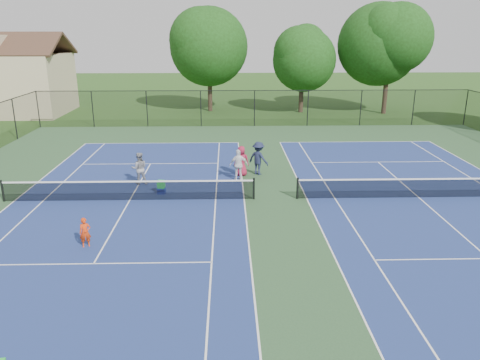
{
  "coord_description": "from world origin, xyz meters",
  "views": [
    {
      "loc": [
        -2.3,
        -21.16,
        7.78
      ],
      "look_at": [
        -1.74,
        -1.0,
        1.3
      ],
      "focal_mm": 35.0,
      "sensor_mm": 36.0,
      "label": 1
    }
  ],
  "objects_px": {
    "bystander_c": "(241,161)",
    "ball_hopper": "(161,184)",
    "tree_back_d": "(390,41)",
    "tree_back_b": "(209,43)",
    "bystander_a": "(239,165)",
    "bystander_b": "(258,158)",
    "clapboard_house": "(11,81)",
    "instructor": "(139,168)",
    "child_player": "(85,232)",
    "tree_back_c": "(303,55)",
    "ball_crate": "(161,191)"
  },
  "relations": [
    {
      "from": "bystander_c",
      "to": "ball_hopper",
      "type": "height_order",
      "value": "bystander_c"
    },
    {
      "from": "tree_back_d",
      "to": "tree_back_b",
      "type": "bearing_deg",
      "value": 173.29
    },
    {
      "from": "bystander_a",
      "to": "bystander_b",
      "type": "height_order",
      "value": "bystander_b"
    },
    {
      "from": "clapboard_house",
      "to": "ball_hopper",
      "type": "height_order",
      "value": "clapboard_house"
    },
    {
      "from": "clapboard_house",
      "to": "instructor",
      "type": "height_order",
      "value": "clapboard_house"
    },
    {
      "from": "child_player",
      "to": "bystander_c",
      "type": "distance_m",
      "value": 10.76
    },
    {
      "from": "instructor",
      "to": "bystander_c",
      "type": "distance_m",
      "value": 5.57
    },
    {
      "from": "clapboard_house",
      "to": "bystander_a",
      "type": "xyz_separation_m",
      "value": [
        21.3,
        -21.94,
        -2.24
      ]
    },
    {
      "from": "tree_back_b",
      "to": "instructor",
      "type": "bearing_deg",
      "value": -97.1
    },
    {
      "from": "bystander_b",
      "to": "instructor",
      "type": "bearing_deg",
      "value": 50.87
    },
    {
      "from": "bystander_b",
      "to": "ball_hopper",
      "type": "distance_m",
      "value": 5.95
    },
    {
      "from": "tree_back_b",
      "to": "tree_back_d",
      "type": "height_order",
      "value": "tree_back_d"
    },
    {
      "from": "bystander_a",
      "to": "ball_hopper",
      "type": "relative_size",
      "value": 4.47
    },
    {
      "from": "tree_back_b",
      "to": "bystander_b",
      "type": "bearing_deg",
      "value": -81.11
    },
    {
      "from": "tree_back_d",
      "to": "bystander_c",
      "type": "bearing_deg",
      "value": -125.8
    },
    {
      "from": "tree_back_b",
      "to": "bystander_a",
      "type": "bearing_deg",
      "value": -84.28
    },
    {
      "from": "tree_back_c",
      "to": "bystander_b",
      "type": "distance_m",
      "value": 22.13
    },
    {
      "from": "tree_back_b",
      "to": "bystander_c",
      "type": "height_order",
      "value": "tree_back_b"
    },
    {
      "from": "child_player",
      "to": "instructor",
      "type": "height_order",
      "value": "instructor"
    },
    {
      "from": "bystander_b",
      "to": "ball_crate",
      "type": "distance_m",
      "value": 5.98
    },
    {
      "from": "clapboard_house",
      "to": "ball_crate",
      "type": "xyz_separation_m",
      "value": [
        17.39,
        -24.05,
        -2.94
      ]
    },
    {
      "from": "ball_hopper",
      "to": "tree_back_c",
      "type": "bearing_deg",
      "value": 66.2
    },
    {
      "from": "tree_back_c",
      "to": "child_player",
      "type": "distance_m",
      "value": 32.91
    },
    {
      "from": "clapboard_house",
      "to": "bystander_c",
      "type": "xyz_separation_m",
      "value": [
        21.47,
        -21.14,
        -2.24
      ]
    },
    {
      "from": "clapboard_house",
      "to": "child_player",
      "type": "xyz_separation_m",
      "value": [
        15.36,
        -29.99,
        -2.52
      ]
    },
    {
      "from": "bystander_a",
      "to": "instructor",
      "type": "bearing_deg",
      "value": -2.69
    },
    {
      "from": "clapboard_house",
      "to": "child_player",
      "type": "height_order",
      "value": "clapboard_house"
    },
    {
      "from": "child_player",
      "to": "ball_crate",
      "type": "xyz_separation_m",
      "value": [
        2.04,
        5.94,
        -0.42
      ]
    },
    {
      "from": "bystander_a",
      "to": "bystander_c",
      "type": "relative_size",
      "value": 1.01
    },
    {
      "from": "tree_back_c",
      "to": "ball_crate",
      "type": "bearing_deg",
      "value": -113.8
    },
    {
      "from": "child_player",
      "to": "bystander_b",
      "type": "bearing_deg",
      "value": 32.72
    },
    {
      "from": "bystander_b",
      "to": "bystander_c",
      "type": "height_order",
      "value": "bystander_b"
    },
    {
      "from": "child_player",
      "to": "bystander_a",
      "type": "distance_m",
      "value": 10.01
    },
    {
      "from": "tree_back_c",
      "to": "clapboard_house",
      "type": "xyz_separation_m",
      "value": [
        -28.0,
        -0.0,
        -2.39
      ]
    },
    {
      "from": "bystander_c",
      "to": "ball_crate",
      "type": "height_order",
      "value": "bystander_c"
    },
    {
      "from": "tree_back_c",
      "to": "bystander_a",
      "type": "xyz_separation_m",
      "value": [
        -6.7,
        -21.94,
        -4.63
      ]
    },
    {
      "from": "instructor",
      "to": "ball_hopper",
      "type": "xyz_separation_m",
      "value": [
        1.32,
        -1.55,
        -0.37
      ]
    },
    {
      "from": "instructor",
      "to": "bystander_c",
      "type": "bearing_deg",
      "value": -174.84
    },
    {
      "from": "tree_back_b",
      "to": "clapboard_house",
      "type": "xyz_separation_m",
      "value": [
        -19.0,
        -1.0,
        -3.5
      ]
    },
    {
      "from": "ball_hopper",
      "to": "ball_crate",
      "type": "bearing_deg",
      "value": 0.0
    },
    {
      "from": "tree_back_d",
      "to": "clapboard_house",
      "type": "bearing_deg",
      "value": 178.41
    },
    {
      "from": "clapboard_house",
      "to": "ball_hopper",
      "type": "bearing_deg",
      "value": -54.13
    },
    {
      "from": "tree_back_b",
      "to": "tree_back_c",
      "type": "bearing_deg",
      "value": -6.34
    },
    {
      "from": "ball_hopper",
      "to": "bystander_c",
      "type": "bearing_deg",
      "value": 35.46
    },
    {
      "from": "tree_back_d",
      "to": "bystander_a",
      "type": "bearing_deg",
      "value": -125.07
    },
    {
      "from": "tree_back_b",
      "to": "tree_back_c",
      "type": "relative_size",
      "value": 1.19
    },
    {
      "from": "tree_back_c",
      "to": "tree_back_d",
      "type": "xyz_separation_m",
      "value": [
        8.0,
        -1.0,
        1.34
      ]
    },
    {
      "from": "child_player",
      "to": "bystander_b",
      "type": "height_order",
      "value": "bystander_b"
    },
    {
      "from": "bystander_c",
      "to": "bystander_b",
      "type": "bearing_deg",
      "value": -166.09
    },
    {
      "from": "tree_back_b",
      "to": "bystander_b",
      "type": "distance_m",
      "value": 22.9
    }
  ]
}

